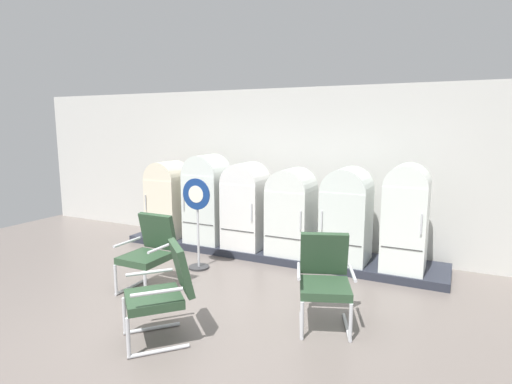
% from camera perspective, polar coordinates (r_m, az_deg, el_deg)
% --- Properties ---
extents(ground, '(12.00, 10.00, 0.05)m').
position_cam_1_polar(ground, '(4.85, -13.07, -18.56)').
color(ground, '#6C625D').
extents(back_wall, '(11.76, 0.12, 2.83)m').
position_cam_1_polar(back_wall, '(7.52, 4.37, 3.24)').
color(back_wall, silver).
rests_on(back_wall, ground).
extents(display_plinth, '(5.54, 0.95, 0.12)m').
position_cam_1_polar(display_plinth, '(7.22, 2.35, -8.11)').
color(display_plinth, '#282C37').
rests_on(display_plinth, ground).
extents(refrigerator_0, '(0.65, 0.64, 1.41)m').
position_cam_1_polar(refrigerator_0, '(7.99, -11.91, -0.67)').
color(refrigerator_0, beige).
rests_on(refrigerator_0, display_plinth).
extents(refrigerator_1, '(0.68, 0.63, 1.56)m').
position_cam_1_polar(refrigerator_1, '(7.47, -6.71, -0.57)').
color(refrigerator_1, silver).
rests_on(refrigerator_1, display_plinth).
extents(refrigerator_2, '(0.67, 0.65, 1.45)m').
position_cam_1_polar(refrigerator_2, '(7.11, -1.41, -1.52)').
color(refrigerator_2, white).
rests_on(refrigerator_2, display_plinth).
extents(refrigerator_3, '(0.68, 0.68, 1.39)m').
position_cam_1_polar(refrigerator_3, '(6.79, 4.85, -2.37)').
color(refrigerator_3, silver).
rests_on(refrigerator_3, display_plinth).
extents(refrigerator_4, '(0.69, 0.70, 1.45)m').
position_cam_1_polar(refrigerator_4, '(6.53, 12.25, -2.74)').
color(refrigerator_4, silver).
rests_on(refrigerator_4, display_plinth).
extents(refrigerator_5, '(0.60, 0.63, 1.54)m').
position_cam_1_polar(refrigerator_5, '(6.34, 19.73, -2.89)').
color(refrigerator_5, white).
rests_on(refrigerator_5, display_plinth).
extents(armchair_left, '(0.61, 0.68, 1.01)m').
position_cam_1_polar(armchair_left, '(5.84, -14.34, -7.57)').
color(armchair_left, silver).
rests_on(armchair_left, ground).
extents(armchair_right, '(0.75, 0.82, 1.01)m').
position_cam_1_polar(armchair_right, '(4.77, 9.33, -11.27)').
color(armchair_right, silver).
rests_on(armchair_right, ground).
extents(armchair_center, '(0.85, 0.86, 1.01)m').
position_cam_1_polar(armchair_center, '(4.49, -12.48, -12.73)').
color(armchair_center, silver).
rests_on(armchair_center, ground).
extents(sign_stand, '(0.48, 0.32, 1.41)m').
position_cam_1_polar(sign_stand, '(6.46, -7.99, -4.39)').
color(sign_stand, '#2D2D30').
rests_on(sign_stand, ground).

